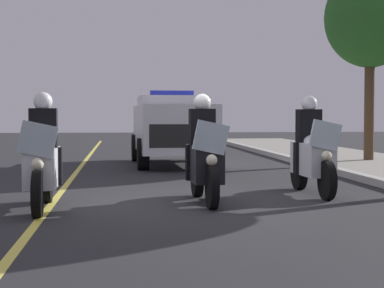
% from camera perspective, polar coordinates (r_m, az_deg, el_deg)
% --- Properties ---
extents(ground_plane, '(80.00, 80.00, 0.00)m').
position_cam_1_polar(ground_plane, '(10.27, 0.24, -5.12)').
color(ground_plane, '#28282B').
extents(lane_stripe_center, '(48.00, 0.12, 0.01)m').
position_cam_1_polar(lane_stripe_center, '(10.26, -12.35, -5.17)').
color(lane_stripe_center, '#E0D14C').
rests_on(lane_stripe_center, ground).
extents(police_motorcycle_lead_left, '(2.14, 0.58, 1.72)m').
position_cam_1_polar(police_motorcycle_lead_left, '(9.58, -13.18, -1.54)').
color(police_motorcycle_lead_left, black).
rests_on(police_motorcycle_lead_left, ground).
extents(police_motorcycle_lead_right, '(2.14, 0.58, 1.72)m').
position_cam_1_polar(police_motorcycle_lead_right, '(10.08, 1.07, -1.27)').
color(police_motorcycle_lead_right, black).
rests_on(police_motorcycle_lead_right, ground).
extents(police_motorcycle_trailing, '(2.14, 0.58, 1.72)m').
position_cam_1_polar(police_motorcycle_trailing, '(11.28, 10.64, -0.90)').
color(police_motorcycle_trailing, black).
rests_on(police_motorcycle_trailing, ground).
extents(police_suv, '(4.96, 2.19, 2.05)m').
position_cam_1_polar(police_suv, '(17.66, -1.79, 1.59)').
color(police_suv, silver).
rests_on(police_suv, ground).
extents(tree_far_back, '(2.58, 2.58, 5.45)m').
position_cam_1_polar(tree_far_back, '(19.14, 15.59, 10.69)').
color(tree_far_back, '#4C3823').
rests_on(tree_far_back, sidewalk_strip).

